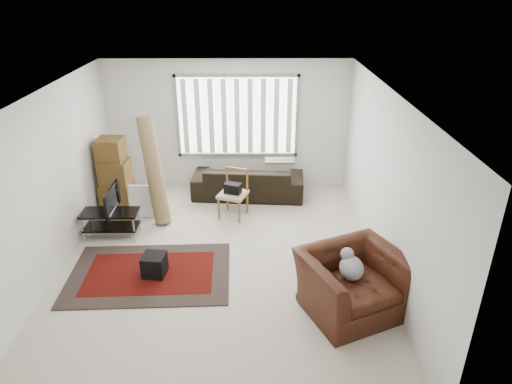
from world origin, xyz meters
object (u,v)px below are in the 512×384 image
moving_boxes (115,177)px  armchair (353,279)px  side_chair (233,192)px  sofa (248,176)px  tv_stand (111,219)px

moving_boxes → armchair: 5.04m
moving_boxes → side_chair: bearing=-8.9°
moving_boxes → sofa: (2.56, 0.53, -0.23)m
armchair → sofa: bearing=88.1°
tv_stand → armchair: (3.81, -1.95, 0.14)m
moving_boxes → armchair: bearing=-37.6°
sofa → armchair: (1.44, -3.60, 0.05)m
moving_boxes → armchair: moving_boxes is taller
tv_stand → side_chair: bearing=19.9°
tv_stand → moving_boxes: size_ratio=0.68×
sofa → side_chair: size_ratio=2.48×
sofa → side_chair: side_chair is taller
sofa → armchair: 3.88m
sofa → armchair: size_ratio=1.37×
armchair → side_chair: bearing=98.6°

